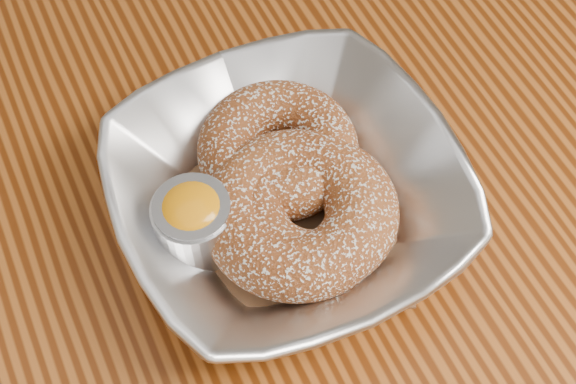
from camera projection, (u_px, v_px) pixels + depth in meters
name	position (u px, v px, depth m)	size (l,w,h in m)	color
table	(221.00, 346.00, 0.58)	(1.20, 0.80, 0.75)	brown
serving_bowl	(288.00, 195.00, 0.50)	(0.21, 0.21, 0.05)	silver
parchment	(288.00, 209.00, 0.51)	(0.14, 0.14, 0.00)	brown
donut_back	(278.00, 149.00, 0.51)	(0.10, 0.10, 0.04)	brown
donut_front	(296.00, 213.00, 0.49)	(0.12, 0.12, 0.04)	brown
donut_extra	(312.00, 211.00, 0.49)	(0.11, 0.11, 0.04)	brown
ramekin	(194.00, 222.00, 0.48)	(0.05, 0.05, 0.05)	silver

